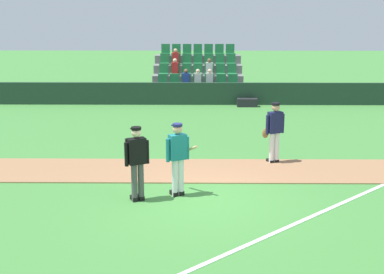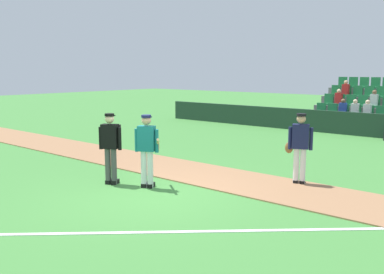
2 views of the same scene
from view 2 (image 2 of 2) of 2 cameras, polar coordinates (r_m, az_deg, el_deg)
The scene contains 8 objects.
ground_plane at distance 9.95m, azimuth -5.14°, elevation -7.50°, with size 80.00×80.00×0.00m, color #42843A.
infield_dirt_path at distance 11.50m, azimuth 2.48°, elevation -5.14°, with size 28.00×2.09×0.03m, color #9E704C.
foul_line_chalk at distance 7.79m, azimuth 8.25°, elevation -12.22°, with size 12.00×0.10×0.01m, color white.
dugout_fence at distance 19.89m, azimuth 19.80°, elevation 1.73°, with size 20.00×0.16×1.00m, color #1E3828.
stadium_bleachers at distance 22.01m, azimuth 21.90°, elevation 2.87°, with size 4.45×3.80×2.45m.
batter_teal_jersey at distance 10.24m, azimuth -5.99°, elevation -1.47°, with size 0.74×0.70×1.76m.
umpire_home_plate at distance 10.70m, azimuth -10.76°, elevation -0.96°, with size 0.54×0.44×1.76m.
runner_navy_jersey at distance 10.82m, azimuth 14.11°, elevation -1.16°, with size 0.66×0.41×1.76m.
Camera 2 is at (6.79, -6.71, 2.80)m, focal length 40.15 mm.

